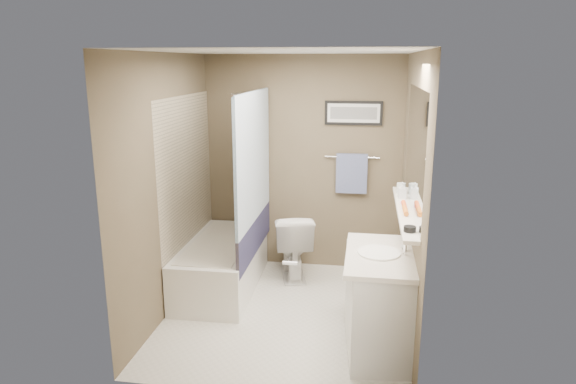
# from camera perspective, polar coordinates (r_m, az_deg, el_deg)

# --- Properties ---
(ground) EXTENTS (2.50, 2.50, 0.00)m
(ground) POSITION_cam_1_polar(r_m,az_deg,el_deg) (5.00, -0.27, -13.30)
(ground) COLOR silver
(ground) RESTS_ON ground
(ceiling) EXTENTS (2.20, 2.50, 0.04)m
(ceiling) POSITION_cam_1_polar(r_m,az_deg,el_deg) (4.44, -0.31, 15.10)
(ceiling) COLOR silver
(ceiling) RESTS_ON wall_back
(wall_back) EXTENTS (2.20, 0.04, 2.40)m
(wall_back) POSITION_cam_1_polar(r_m,az_deg,el_deg) (5.76, 1.64, 3.09)
(wall_back) COLOR brown
(wall_back) RESTS_ON ground
(wall_front) EXTENTS (2.20, 0.04, 2.40)m
(wall_front) POSITION_cam_1_polar(r_m,az_deg,el_deg) (3.42, -3.54, -4.82)
(wall_front) COLOR brown
(wall_front) RESTS_ON ground
(wall_left) EXTENTS (0.04, 2.50, 2.40)m
(wall_left) POSITION_cam_1_polar(r_m,az_deg,el_deg) (4.86, -12.97, 0.62)
(wall_left) COLOR brown
(wall_left) RESTS_ON ground
(wall_right) EXTENTS (0.04, 2.50, 2.40)m
(wall_right) POSITION_cam_1_polar(r_m,az_deg,el_deg) (4.54, 13.31, -0.36)
(wall_right) COLOR brown
(wall_right) RESTS_ON ground
(tile_surround) EXTENTS (0.02, 1.55, 2.00)m
(tile_surround) POSITION_cam_1_polar(r_m,az_deg,el_deg) (5.36, -11.03, -0.21)
(tile_surround) COLOR #B7A88B
(tile_surround) RESTS_ON wall_left
(curtain_rod) EXTENTS (0.02, 1.55, 0.02)m
(curtain_rod) POSITION_cam_1_polar(r_m,az_deg,el_deg) (5.01, -3.99, 11.19)
(curtain_rod) COLOR silver
(curtain_rod) RESTS_ON wall_left
(curtain_upper) EXTENTS (0.03, 1.45, 1.28)m
(curtain_upper) POSITION_cam_1_polar(r_m,az_deg,el_deg) (5.09, -3.86, 3.86)
(curtain_upper) COLOR white
(curtain_upper) RESTS_ON curtain_rod
(curtain_lower) EXTENTS (0.03, 1.45, 0.36)m
(curtain_lower) POSITION_cam_1_polar(r_m,az_deg,el_deg) (5.30, -3.72, -4.90)
(curtain_lower) COLOR #29284B
(curtain_lower) RESTS_ON curtain_rod
(mirror) EXTENTS (0.02, 1.60, 1.00)m
(mirror) POSITION_cam_1_polar(r_m,az_deg,el_deg) (4.31, 13.91, 4.55)
(mirror) COLOR silver
(mirror) RESTS_ON wall_right
(shelf) EXTENTS (0.12, 1.60, 0.03)m
(shelf) POSITION_cam_1_polar(r_m,az_deg,el_deg) (4.42, 12.80, -2.08)
(shelf) COLOR silver
(shelf) RESTS_ON wall_right
(towel_bar) EXTENTS (0.60, 0.02, 0.02)m
(towel_bar) POSITION_cam_1_polar(r_m,az_deg,el_deg) (5.69, 7.14, 3.87)
(towel_bar) COLOR silver
(towel_bar) RESTS_ON wall_back
(towel) EXTENTS (0.34, 0.05, 0.44)m
(towel) POSITION_cam_1_polar(r_m,az_deg,el_deg) (5.71, 7.08, 2.05)
(towel) COLOR #8391BF
(towel) RESTS_ON towel_bar
(art_frame) EXTENTS (0.62, 0.02, 0.26)m
(art_frame) POSITION_cam_1_polar(r_m,az_deg,el_deg) (5.64, 7.30, 8.70)
(art_frame) COLOR black
(art_frame) RESTS_ON wall_back
(art_mat) EXTENTS (0.56, 0.00, 0.20)m
(art_mat) POSITION_cam_1_polar(r_m,az_deg,el_deg) (5.63, 7.29, 8.69)
(art_mat) COLOR white
(art_mat) RESTS_ON art_frame
(art_image) EXTENTS (0.50, 0.00, 0.13)m
(art_image) POSITION_cam_1_polar(r_m,az_deg,el_deg) (5.62, 7.29, 8.68)
(art_image) COLOR #595959
(art_image) RESTS_ON art_mat
(door) EXTENTS (0.80, 0.02, 2.00)m
(door) POSITION_cam_1_polar(r_m,az_deg,el_deg) (3.41, 5.65, -8.52)
(door) COLOR silver
(door) RESTS_ON wall_front
(door_handle) EXTENTS (0.10, 0.02, 0.02)m
(door_handle) POSITION_cam_1_polar(r_m,az_deg,el_deg) (3.48, 0.22, -7.91)
(door_handle) COLOR silver
(door_handle) RESTS_ON door
(bathtub) EXTENTS (0.73, 1.51, 0.50)m
(bathtub) POSITION_cam_1_polar(r_m,az_deg,el_deg) (5.47, -7.35, -8.05)
(bathtub) COLOR white
(bathtub) RESTS_ON ground
(tub_rim) EXTENTS (0.56, 1.36, 0.02)m
(tub_rim) POSITION_cam_1_polar(r_m,az_deg,el_deg) (5.38, -7.43, -5.59)
(tub_rim) COLOR beige
(tub_rim) RESTS_ON bathtub
(toilet) EXTENTS (0.57, 0.79, 0.73)m
(toilet) POSITION_cam_1_polar(r_m,az_deg,el_deg) (5.68, 0.49, -5.82)
(toilet) COLOR white
(toilet) RESTS_ON ground
(vanity) EXTENTS (0.58, 0.94, 0.80)m
(vanity) POSITION_cam_1_polar(r_m,az_deg,el_deg) (4.33, 10.08, -12.20)
(vanity) COLOR silver
(vanity) RESTS_ON ground
(countertop) EXTENTS (0.54, 0.96, 0.04)m
(countertop) POSITION_cam_1_polar(r_m,az_deg,el_deg) (4.17, 10.20, -7.01)
(countertop) COLOR beige
(countertop) RESTS_ON vanity
(sink_basin) EXTENTS (0.34, 0.34, 0.01)m
(sink_basin) POSITION_cam_1_polar(r_m,az_deg,el_deg) (4.15, 10.07, -6.65)
(sink_basin) COLOR white
(sink_basin) RESTS_ON countertop
(faucet_spout) EXTENTS (0.02, 0.02, 0.10)m
(faucet_spout) POSITION_cam_1_polar(r_m,az_deg,el_deg) (4.15, 12.87, -6.19)
(faucet_spout) COLOR white
(faucet_spout) RESTS_ON countertop
(faucet_knob) EXTENTS (0.05, 0.05, 0.05)m
(faucet_knob) POSITION_cam_1_polar(r_m,az_deg,el_deg) (4.25, 12.77, -5.98)
(faucet_knob) COLOR silver
(faucet_knob) RESTS_ON countertop
(candle_bowl_near) EXTENTS (0.09, 0.09, 0.04)m
(candle_bowl_near) POSITION_cam_1_polar(r_m,az_deg,el_deg) (3.84, 13.38, -4.02)
(candle_bowl_near) COLOR black
(candle_bowl_near) RESTS_ON shelf
(hair_brush_front) EXTENTS (0.04, 0.22, 0.04)m
(hair_brush_front) POSITION_cam_1_polar(r_m,az_deg,el_deg) (4.30, 12.91, -2.00)
(hair_brush_front) COLOR orange
(hair_brush_front) RESTS_ON shelf
(hair_brush_back) EXTENTS (0.04, 0.22, 0.04)m
(hair_brush_back) POSITION_cam_1_polar(r_m,az_deg,el_deg) (4.45, 12.78, -1.46)
(hair_brush_back) COLOR #EB5321
(hair_brush_back) RESTS_ON shelf
(pink_comb) EXTENTS (0.05, 0.16, 0.01)m
(pink_comb) POSITION_cam_1_polar(r_m,az_deg,el_deg) (4.56, 12.69, -1.32)
(pink_comb) COLOR pink
(pink_comb) RESTS_ON shelf
(glass_jar) EXTENTS (0.08, 0.08, 0.10)m
(glass_jar) POSITION_cam_1_polar(r_m,az_deg,el_deg) (4.92, 12.44, 0.39)
(glass_jar) COLOR silver
(glass_jar) RESTS_ON shelf
(soap_bottle) EXTENTS (0.07, 0.07, 0.15)m
(soap_bottle) POSITION_cam_1_polar(r_m,az_deg,el_deg) (4.75, 12.57, 0.19)
(soap_bottle) COLOR #999999
(soap_bottle) RESTS_ON shelf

